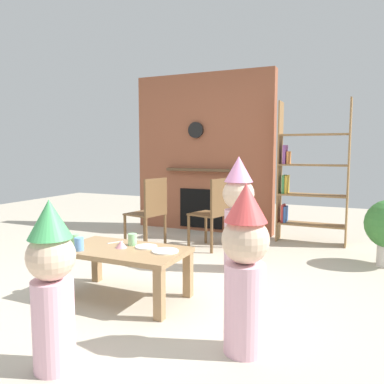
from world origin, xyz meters
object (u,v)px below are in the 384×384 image
(dining_chair_middle, at_px, (215,209))
(paper_cup_near_left, at_px, (132,239))
(child_with_cone_hat, at_px, (52,281))
(coffee_table, at_px, (123,257))
(child_in_pink, at_px, (245,265))
(paper_cup_center, at_px, (75,240))
(paper_cup_near_right, at_px, (79,244))
(birthday_cake_slice, at_px, (121,244))
(bookshelf, at_px, (308,178))
(dining_chair_left, at_px, (150,209))
(paper_plate_rear, at_px, (146,247))
(child_by_the_chairs, at_px, (238,210))
(paper_plate_front, at_px, (165,251))

(dining_chair_middle, bearing_deg, paper_cup_near_left, 101.00)
(child_with_cone_hat, bearing_deg, coffee_table, 0.00)
(child_in_pink, height_order, dining_chair_middle, child_in_pink)
(coffee_table, relative_size, paper_cup_center, 10.21)
(paper_cup_near_right, xyz_separation_m, birthday_cake_slice, (0.26, 0.22, -0.02))
(bookshelf, distance_m, coffee_table, 2.96)
(dining_chair_left, bearing_deg, paper_cup_near_right, 112.56)
(child_with_cone_hat, bearing_deg, dining_chair_middle, -10.61)
(dining_chair_middle, bearing_deg, paper_plate_rear, 106.02)
(coffee_table, relative_size, paper_plate_rear, 5.63)
(birthday_cake_slice, xyz_separation_m, dining_chair_middle, (0.15, 1.81, 0.05))
(paper_cup_near_right, xyz_separation_m, child_in_pink, (1.48, -0.24, 0.08))
(paper_cup_center, height_order, child_by_the_chairs, child_by_the_chairs)
(bookshelf, bearing_deg, paper_plate_rear, -110.67)
(bookshelf, bearing_deg, paper_plate_front, -106.09)
(paper_cup_center, relative_size, child_by_the_chairs, 0.09)
(birthday_cake_slice, xyz_separation_m, child_with_cone_hat, (0.28, -1.08, 0.06))
(bookshelf, xyz_separation_m, paper_cup_center, (-1.55, -2.78, -0.40))
(coffee_table, height_order, paper_plate_front, paper_plate_front)
(coffee_table, relative_size, child_by_the_chairs, 0.89)
(coffee_table, relative_size, paper_cup_near_right, 9.75)
(paper_cup_near_left, xyz_separation_m, child_with_cone_hat, (0.24, -1.19, 0.04))
(child_in_pink, distance_m, dining_chair_middle, 2.50)
(paper_cup_near_left, height_order, child_in_pink, child_in_pink)
(dining_chair_left, bearing_deg, dining_chair_middle, -145.64)
(paper_cup_near_right, bearing_deg, coffee_table, 33.94)
(child_with_cone_hat, relative_size, child_by_the_chairs, 0.83)
(coffee_table, height_order, paper_plate_rear, paper_plate_rear)
(paper_cup_center, distance_m, paper_plate_front, 0.81)
(coffee_table, bearing_deg, bookshelf, 67.25)
(paper_plate_front, distance_m, child_with_cone_hat, 1.13)
(paper_cup_center, bearing_deg, paper_cup_near_left, 27.51)
(coffee_table, xyz_separation_m, paper_cup_near_left, (0.01, 0.13, 0.12))
(child_in_pink, bearing_deg, child_by_the_chairs, -50.87)
(paper_cup_center, height_order, paper_plate_front, paper_cup_center)
(bookshelf, height_order, paper_cup_center, bookshelf)
(coffee_table, relative_size, paper_cup_near_left, 10.33)
(dining_chair_middle, bearing_deg, birthday_cake_slice, 100.03)
(paper_plate_rear, bearing_deg, bookshelf, 69.33)
(paper_plate_rear, bearing_deg, paper_cup_center, -160.48)
(child_in_pink, distance_m, dining_chair_left, 2.66)
(paper_cup_near_right, bearing_deg, paper_cup_near_left, 47.66)
(paper_cup_center, relative_size, paper_plate_front, 0.47)
(paper_cup_near_left, bearing_deg, child_with_cone_hat, -78.56)
(dining_chair_left, bearing_deg, bookshelf, -134.64)
(paper_cup_near_left, bearing_deg, coffee_table, -92.55)
(paper_cup_center, height_order, paper_plate_rear, paper_cup_center)
(bookshelf, distance_m, child_with_cone_hat, 3.86)
(coffee_table, height_order, child_with_cone_hat, child_with_cone_hat)
(dining_chair_left, bearing_deg, child_with_cone_hat, 120.39)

